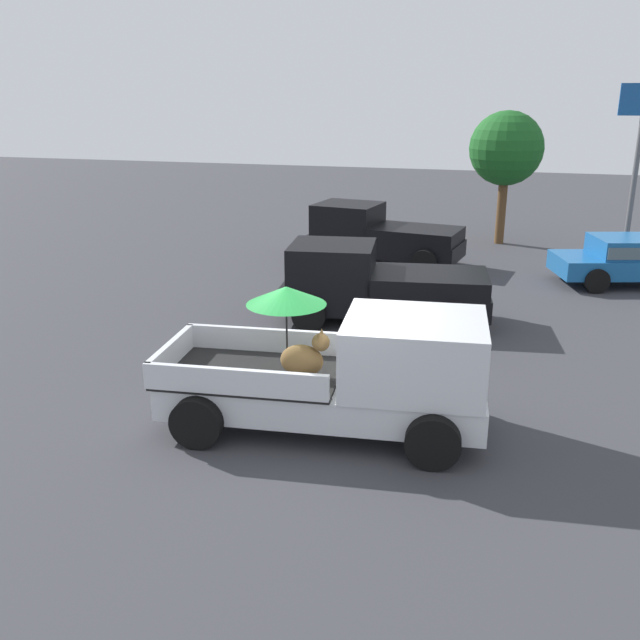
% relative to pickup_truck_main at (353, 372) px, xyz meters
% --- Properties ---
extents(ground_plane, '(80.00, 80.00, 0.00)m').
position_rel_pickup_truck_main_xyz_m(ground_plane, '(-0.46, -0.05, -0.97)').
color(ground_plane, '#38383D').
extents(pickup_truck_main, '(5.21, 2.66, 2.30)m').
position_rel_pickup_truck_main_xyz_m(pickup_truck_main, '(0.00, 0.00, 0.00)').
color(pickup_truck_main, black).
rests_on(pickup_truck_main, ground).
extents(pickup_truck_red, '(5.01, 2.71, 1.80)m').
position_rel_pickup_truck_main_xyz_m(pickup_truck_red, '(-1.93, 11.31, -0.10)').
color(pickup_truck_red, black).
rests_on(pickup_truck_red, ground).
extents(pickup_truck_far, '(5.00, 2.68, 1.80)m').
position_rel_pickup_truck_main_xyz_m(pickup_truck_far, '(-0.81, 5.53, -0.10)').
color(pickup_truck_far, black).
rests_on(pickup_truck_far, ground).
extents(parked_sedan_near, '(4.62, 2.90, 1.33)m').
position_rel_pickup_truck_main_xyz_m(parked_sedan_near, '(5.42, 10.72, -0.23)').
color(parked_sedan_near, black).
rests_on(parked_sedan_near, ground).
extents(motel_sign, '(1.40, 0.16, 5.36)m').
position_rel_pickup_truck_main_xyz_m(motel_sign, '(5.48, 13.02, 2.79)').
color(motel_sign, '#59595B').
rests_on(motel_sign, ground).
extents(tree_by_lot, '(2.52, 2.52, 4.55)m').
position_rel_pickup_truck_main_xyz_m(tree_by_lot, '(1.65, 15.43, 2.29)').
color(tree_by_lot, brown).
rests_on(tree_by_lot, ground).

